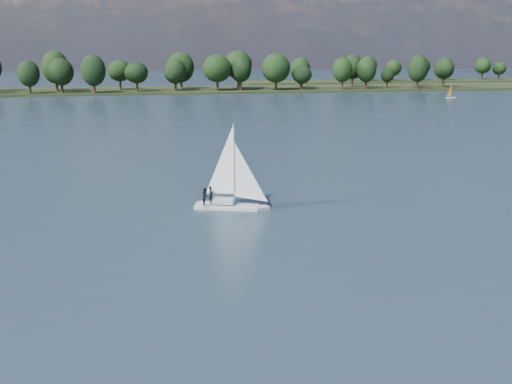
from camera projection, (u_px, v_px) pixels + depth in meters
The scene contains 6 objects.
ground at pixel (133, 129), 115.79m from camera, with size 700.00×700.00×0.00m, color #233342.
far_shore at pixel (138, 91), 222.52m from camera, with size 660.00×40.00×1.50m, color black.
far_shore_back at pixel (451, 81), 297.47m from camera, with size 220.00×30.00×1.40m, color black.
sailboat at pixel (227, 184), 57.30m from camera, with size 7.22×3.92×9.16m.
dinghy_orange at pixel (451, 94), 192.24m from camera, with size 3.21×1.37×5.06m.
treeline at pixel (117, 71), 215.79m from camera, with size 562.83×73.85×17.99m.
Camera 1 is at (2.94, -18.10, 15.63)m, focal length 40.00 mm.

